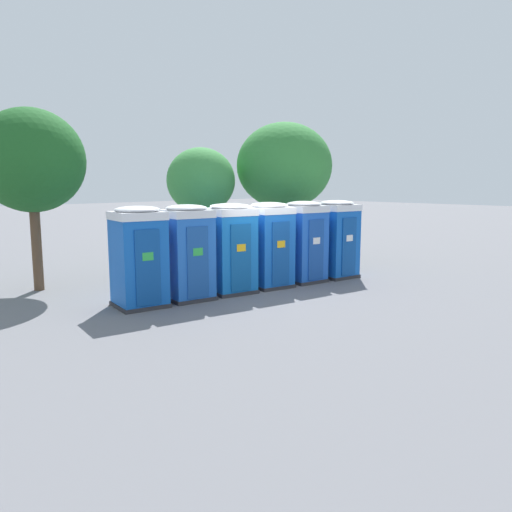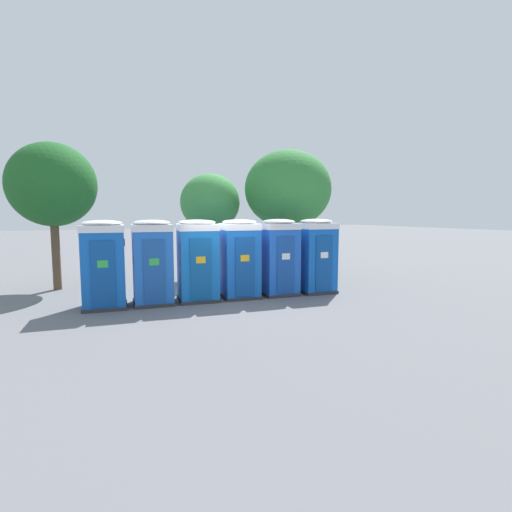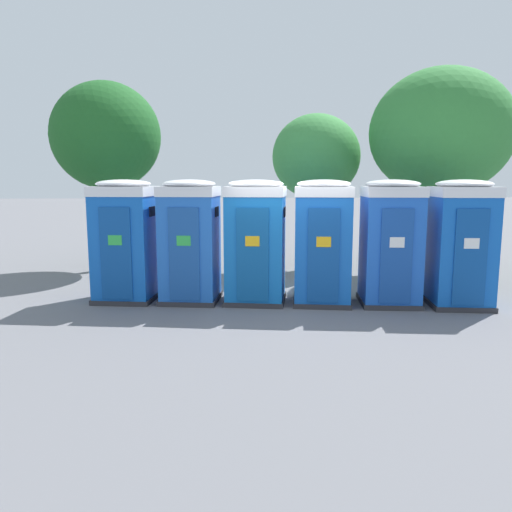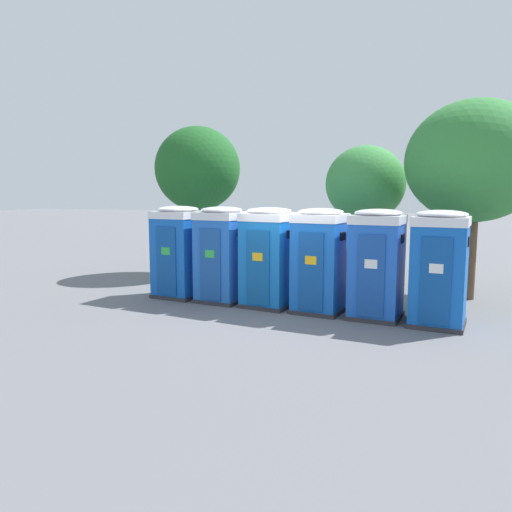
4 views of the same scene
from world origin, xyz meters
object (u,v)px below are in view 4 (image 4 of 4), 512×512
(portapotty_0, at_px, (179,251))
(portapotty_4, at_px, (377,264))
(street_tree_1, at_px, (475,162))
(portapotty_5, at_px, (439,268))
(portapotty_2, at_px, (269,257))
(street_tree_2, at_px, (198,169))
(portapotty_1, at_px, (222,254))
(portapotty_3, at_px, (320,260))
(street_tree_0, at_px, (365,184))

(portapotty_0, height_order, portapotty_4, same)
(street_tree_1, bearing_deg, portapotty_5, -105.63)
(portapotty_5, bearing_deg, portapotty_2, 170.94)
(street_tree_2, bearing_deg, street_tree_1, -10.18)
(portapotty_4, height_order, street_tree_1, street_tree_1)
(portapotty_0, xyz_separation_m, street_tree_2, (-1.10, 3.75, 2.42))
(portapotty_2, bearing_deg, street_tree_1, 27.15)
(street_tree_1, bearing_deg, portapotty_2, -152.85)
(portapotty_4, bearing_deg, portapotty_1, 172.06)
(portapotty_2, bearing_deg, portapotty_3, -8.69)
(portapotty_1, xyz_separation_m, street_tree_0, (3.34, 3.68, 1.87))
(street_tree_2, bearing_deg, portapotty_0, -73.58)
(portapotty_4, bearing_deg, portapotty_2, 171.87)
(portapotty_4, height_order, portapotty_5, same)
(portapotty_2, bearing_deg, portapotty_0, 172.26)
(street_tree_0, bearing_deg, portapotty_2, -117.21)
(portapotty_0, height_order, street_tree_2, street_tree_2)
(portapotty_1, relative_size, street_tree_0, 0.58)
(portapotty_1, distance_m, street_tree_0, 5.31)
(portapotty_2, distance_m, portapotty_5, 4.11)
(portapotty_3, distance_m, portapotty_5, 2.74)
(portapotty_0, bearing_deg, portapotty_4, -7.93)
(portapotty_1, relative_size, street_tree_1, 0.47)
(portapotty_0, distance_m, street_tree_0, 6.14)
(portapotty_0, distance_m, portapotty_5, 6.85)
(portapotty_5, bearing_deg, portapotty_0, 171.47)
(portapotty_0, height_order, portapotty_2, same)
(portapotty_2, height_order, portapotty_4, same)
(portapotty_2, xyz_separation_m, portapotty_5, (4.06, -0.65, 0.00))
(portapotty_0, relative_size, portapotty_4, 1.00)
(street_tree_1, bearing_deg, portapotty_4, -127.40)
(portapotty_4, distance_m, street_tree_0, 4.69)
(street_tree_0, bearing_deg, portapotty_4, -80.22)
(street_tree_0, distance_m, street_tree_2, 5.83)
(portapotty_3, xyz_separation_m, street_tree_0, (0.63, 4.06, 1.87))
(portapotty_3, height_order, street_tree_1, street_tree_1)
(portapotty_0, relative_size, portapotty_3, 1.00)
(portapotty_0, height_order, portapotty_3, same)
(portapotty_3, bearing_deg, portapotty_2, 171.31)
(portapotty_1, relative_size, portapotty_2, 1.00)
(street_tree_2, bearing_deg, portapotty_2, -47.13)
(portapotty_0, xyz_separation_m, portapotty_2, (2.72, -0.37, -0.00))
(portapotty_5, bearing_deg, street_tree_0, 114.77)
(portapotty_4, distance_m, portapotty_5, 1.37)
(portapotty_4, xyz_separation_m, street_tree_1, (2.24, 2.93, 2.43))
(portapotty_1, relative_size, portapotty_5, 1.00)
(portapotty_0, height_order, street_tree_0, street_tree_0)
(street_tree_1, xyz_separation_m, street_tree_2, (-8.77, 1.57, -0.01))
(portapotty_2, distance_m, street_tree_1, 6.07)
(portapotty_0, distance_m, portapotty_3, 4.11)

